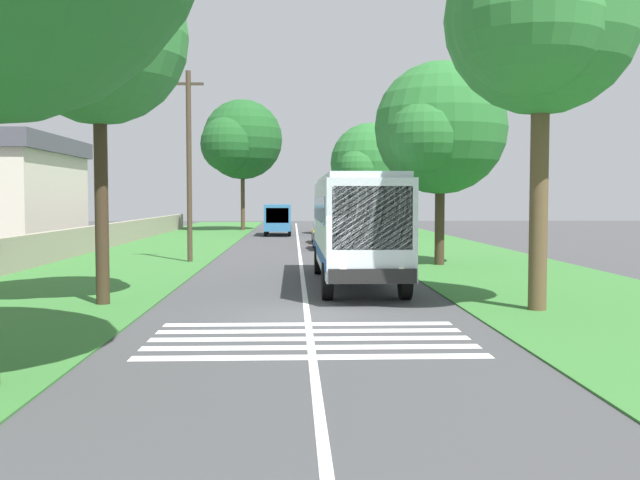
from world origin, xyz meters
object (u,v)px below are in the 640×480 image
object	(u,v)px
trailing_car_0	(328,238)
trailing_minibus_0	(278,216)
roadside_tree_left_0	(97,42)
coach_bus	(355,223)
roadside_tree_right_2	(438,131)
trailing_car_1	(325,233)
roadside_tree_right_0	(536,23)
roadside_tree_right_1	(369,166)
utility_pole	(189,164)
roadside_tree_left_1	(240,142)

from	to	relation	value
trailing_car_0	trailing_minibus_0	size ratio (longest dim) A/B	0.72
roadside_tree_left_0	trailing_minibus_0	bearing A→B (deg)	-6.08
coach_bus	trailing_minibus_0	world-z (taller)	coach_bus
coach_bus	roadside_tree_right_2	size ratio (longest dim) A/B	1.24
trailing_car_1	roadside_tree_right_0	distance (m)	31.47
roadside_tree_left_0	roadside_tree_right_1	world-z (taller)	roadside_tree_left_0
trailing_car_1	roadside_tree_right_1	bearing A→B (deg)	-20.56
coach_bus	trailing_car_0	xyz separation A→B (m)	(17.86, 0.07, -1.48)
coach_bus	roadside_tree_left_0	distance (m)	10.25
roadside_tree_right_0	trailing_car_1	bearing A→B (deg)	7.64
roadside_tree_right_1	utility_pole	size ratio (longest dim) A/B	1.04
trailing_minibus_0	roadside_tree_right_0	xyz separation A→B (m)	(-40.89, -7.50, 5.95)
roadside_tree_right_0	roadside_tree_right_1	xyz separation A→B (m)	(41.43, -0.03, -1.78)
roadside_tree_left_1	roadside_tree_left_0	bearing A→B (deg)	179.47
trailing_minibus_0	utility_pole	xyz separation A→B (m)	(-25.54, 3.60, 3.06)
roadside_tree_right_1	roadside_tree_right_2	distance (m)	28.08
coach_bus	utility_pole	xyz separation A→B (m)	(8.97, 6.99, 2.46)
coach_bus	roadside_tree_left_0	size ratio (longest dim) A/B	1.13
trailing_car_1	roadside_tree_right_1	xyz separation A→B (m)	(10.98, -4.12, 5.05)
coach_bus	roadside_tree_left_1	distance (m)	44.78
trailing_car_0	utility_pole	distance (m)	11.94
trailing_car_1	utility_pole	size ratio (longest dim) A/B	0.49
coach_bus	trailing_car_1	xyz separation A→B (m)	(24.07, -0.03, -1.48)
trailing_car_0	roadside_tree_right_1	bearing A→B (deg)	-13.78
roadside_tree_left_0	trailing_car_1	bearing A→B (deg)	-14.80
roadside_tree_left_0	roadside_tree_right_2	xyz separation A→B (m)	(11.60, -11.81, -1.32)
trailing_minibus_0	roadside_tree_right_1	size ratio (longest dim) A/B	0.65
roadside_tree_right_0	roadside_tree_right_2	distance (m)	13.44
trailing_car_0	roadside_tree_right_0	world-z (taller)	roadside_tree_right_0
trailing_minibus_0	roadside_tree_left_1	size ratio (longest dim) A/B	0.49
roadside_tree_right_0	roadside_tree_right_2	size ratio (longest dim) A/B	1.13
roadside_tree_right_1	utility_pole	bearing A→B (deg)	156.88
coach_bus	roadside_tree_right_0	size ratio (longest dim) A/B	1.10
roadside_tree_left_0	utility_pole	world-z (taller)	roadside_tree_left_0
trailing_car_1	roadside_tree_left_1	size ratio (longest dim) A/B	0.35
trailing_car_1	trailing_minibus_0	bearing A→B (deg)	18.12
roadside_tree_right_0	roadside_tree_right_1	size ratio (longest dim) A/B	1.10
trailing_car_0	roadside_tree_left_1	distance (m)	27.93
trailing_car_1	roadside_tree_right_2	bearing A→B (deg)	-166.13
trailing_car_0	utility_pole	bearing A→B (deg)	142.10
roadside_tree_left_0	roadside_tree_right_2	world-z (taller)	roadside_tree_left_0
trailing_car_0	roadside_tree_left_1	size ratio (longest dim) A/B	0.35
roadside_tree_left_1	roadside_tree_right_1	world-z (taller)	roadside_tree_left_1
trailing_minibus_0	utility_pole	bearing A→B (deg)	171.98
roadside_tree_right_0	utility_pole	size ratio (longest dim) A/B	1.15
coach_bus	roadside_tree_left_0	bearing A→B (deg)	121.52
roadside_tree_left_1	roadside_tree_right_0	size ratio (longest dim) A/B	1.21
coach_bus	trailing_car_1	bearing A→B (deg)	-0.07
trailing_minibus_0	roadside_tree_left_0	size ratio (longest dim) A/B	0.61
roadside_tree_right_0	utility_pole	distance (m)	19.16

